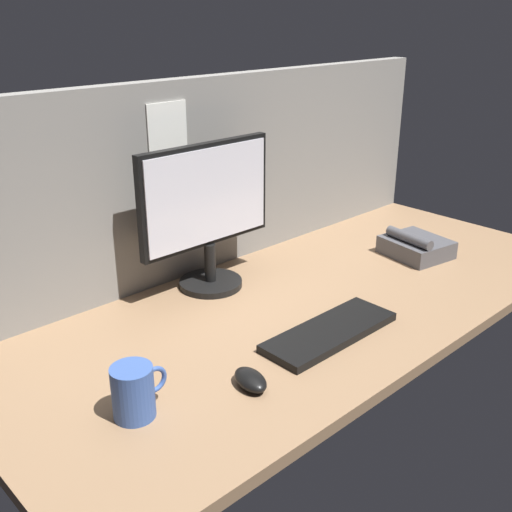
# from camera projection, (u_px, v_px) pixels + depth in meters

# --- Properties ---
(ground_plane) EXTENTS (1.80, 0.80, 0.03)m
(ground_plane) POSITION_uv_depth(u_px,v_px,m) (309.00, 303.00, 1.69)
(ground_plane) COLOR #8C6B4C
(cubicle_wall_back) EXTENTS (1.80, 0.06, 0.57)m
(cubicle_wall_back) POSITION_uv_depth(u_px,v_px,m) (219.00, 172.00, 1.83)
(cubicle_wall_back) COLOR gray
(cubicle_wall_back) RESTS_ON ground_plane
(monitor) EXTENTS (0.43, 0.18, 0.41)m
(monitor) POSITION_uv_depth(u_px,v_px,m) (207.00, 210.00, 1.68)
(monitor) COLOR black
(monitor) RESTS_ON ground_plane
(keyboard) EXTENTS (0.37, 0.13, 0.02)m
(keyboard) POSITION_uv_depth(u_px,v_px,m) (330.00, 332.00, 1.49)
(keyboard) COLOR black
(keyboard) RESTS_ON ground_plane
(mouse) EXTENTS (0.08, 0.11, 0.03)m
(mouse) POSITION_uv_depth(u_px,v_px,m) (250.00, 380.00, 1.29)
(mouse) COLOR black
(mouse) RESTS_ON ground_plane
(mug_ceramic_blue) EXTENTS (0.12, 0.08, 0.11)m
(mug_ceramic_blue) POSITION_uv_depth(u_px,v_px,m) (134.00, 392.00, 1.19)
(mug_ceramic_blue) COLOR #38569E
(mug_ceramic_blue) RESTS_ON ground_plane
(desk_phone) EXTENTS (0.20, 0.22, 0.09)m
(desk_phone) POSITION_uv_depth(u_px,v_px,m) (416.00, 246.00, 1.96)
(desk_phone) COLOR #4C4C51
(desk_phone) RESTS_ON ground_plane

